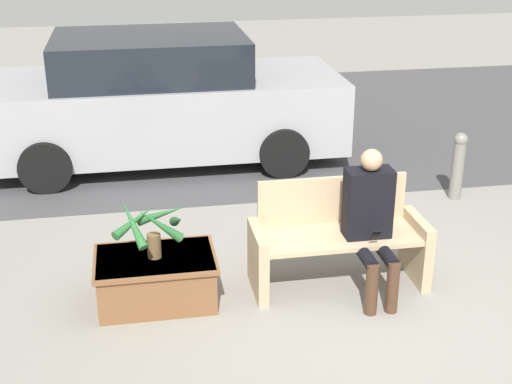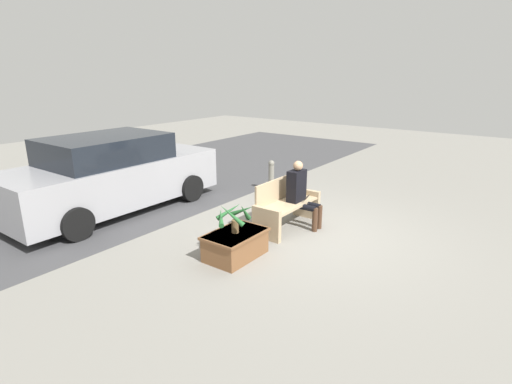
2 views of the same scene
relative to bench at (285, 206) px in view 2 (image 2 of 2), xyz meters
The scene contains 8 objects.
ground_plane 0.76m from the bench, 89.54° to the right, with size 30.00×30.00×0.00m, color gray.
road_surface 4.87m from the bench, 89.94° to the left, with size 20.00×6.00×0.01m, color #424244.
bench is the anchor object (origin of this frame).
person_seated 0.40m from the bench, 40.77° to the right, with size 0.39×0.63×1.27m.
planter_box 1.60m from the bench, behind, with size 1.01×0.68×0.42m.
potted_plant 1.61m from the bench, behind, with size 0.65×0.62×0.55m.
parked_car 3.77m from the bench, 110.92° to the left, with size 4.53×1.98×1.61m.
bollard_post 2.45m from the bench, 40.57° to the left, with size 0.15×0.15×0.78m.
Camera 2 is at (-6.12, -3.18, 2.86)m, focal length 28.00 mm.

